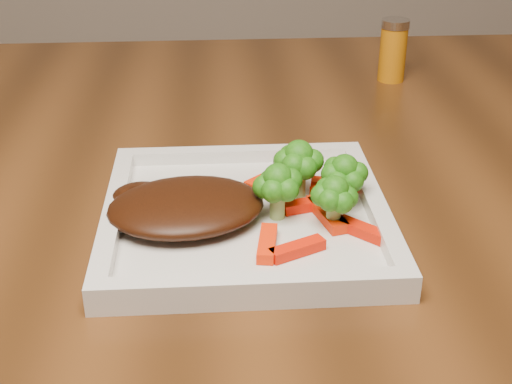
{
  "coord_description": "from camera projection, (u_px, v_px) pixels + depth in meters",
  "views": [
    {
      "loc": [
        -0.22,
        -0.76,
        1.1
      ],
      "look_at": [
        -0.18,
        -0.16,
        0.79
      ],
      "focal_mm": 50.0,
      "sensor_mm": 36.0,
      "label": 1
    }
  ],
  "objects": [
    {
      "name": "carrot_3",
      "position": [
        338.0,
        184.0,
        0.73
      ],
      "size": [
        0.06,
        0.02,
        0.01
      ],
      "primitive_type": "cube",
      "rotation": [
        0.0,
        0.0,
        -0.2
      ],
      "color": "red",
      "rests_on": "plate"
    },
    {
      "name": "carrot_0",
      "position": [
        297.0,
        249.0,
        0.62
      ],
      "size": [
        0.05,
        0.04,
        0.01
      ],
      "primitive_type": "cube",
      "rotation": [
        0.0,
        0.0,
        0.45
      ],
      "color": "red",
      "rests_on": "plate"
    },
    {
      "name": "broccoli_1",
      "position": [
        344.0,
        176.0,
        0.69
      ],
      "size": [
        0.06,
        0.06,
        0.06
      ],
      "primitive_type": null,
      "rotation": [
        0.0,
        0.0,
        -0.16
      ],
      "color": "#265D0F",
      "rests_on": "plate"
    },
    {
      "name": "carrot_2",
      "position": [
        267.0,
        243.0,
        0.63
      ],
      "size": [
        0.02,
        0.06,
        0.01
      ],
      "primitive_type": "cube",
      "rotation": [
        0.0,
        0.0,
        1.41
      ],
      "color": "#FA2704",
      "rests_on": "plate"
    },
    {
      "name": "broccoli_0",
      "position": [
        299.0,
        164.0,
        0.71
      ],
      "size": [
        0.06,
        0.06,
        0.07
      ],
      "primitive_type": null,
      "rotation": [
        0.0,
        0.0,
        -0.04
      ],
      "color": "#147B18",
      "rests_on": "plate"
    },
    {
      "name": "spice_shaker",
      "position": [
        393.0,
        50.0,
        1.06
      ],
      "size": [
        0.04,
        0.04,
        0.09
      ],
      "primitive_type": "cylinder",
      "rotation": [
        0.0,
        0.0,
        -0.11
      ],
      "color": "#B6680A",
      "rests_on": "dining_table"
    },
    {
      "name": "carrot_7",
      "position": [
        341.0,
        189.0,
        0.72
      ],
      "size": [
        0.07,
        0.04,
        0.01
      ],
      "primitive_type": "cube",
      "rotation": [
        0.0,
        0.0,
        0.35
      ],
      "color": "#FF2904",
      "rests_on": "plate"
    },
    {
      "name": "plate",
      "position": [
        246.0,
        221.0,
        0.69
      ],
      "size": [
        0.27,
        0.27,
        0.01
      ],
      "primitive_type": "cube",
      "color": "silver",
      "rests_on": "dining_table"
    },
    {
      "name": "dining_table",
      "position": [
        408.0,
        366.0,
        1.07
      ],
      "size": [
        1.6,
        0.9,
        0.75
      ],
      "primitive_type": null,
      "color": "#4F2B12",
      "rests_on": "floor"
    },
    {
      "name": "carrot_1",
      "position": [
        363.0,
        230.0,
        0.65
      ],
      "size": [
        0.05,
        0.05,
        0.01
      ],
      "primitive_type": "cube",
      "rotation": [
        0.0,
        0.0,
        -0.77
      ],
      "color": "red",
      "rests_on": "plate"
    },
    {
      "name": "carrot_4",
      "position": [
        270.0,
        179.0,
        0.74
      ],
      "size": [
        0.06,
        0.05,
        0.01
      ],
      "primitive_type": "cube",
      "rotation": [
        0.0,
        0.0,
        0.74
      ],
      "color": "red",
      "rests_on": "plate"
    },
    {
      "name": "steak",
      "position": [
        186.0,
        206.0,
        0.67
      ],
      "size": [
        0.17,
        0.14,
        0.03
      ],
      "primitive_type": "ellipsoid",
      "rotation": [
        0.0,
        0.0,
        0.16
      ],
      "color": "#351507",
      "rests_on": "plate"
    },
    {
      "name": "carrot_5",
      "position": [
        327.0,
        214.0,
        0.68
      ],
      "size": [
        0.03,
        0.07,
        0.01
      ],
      "primitive_type": "cube",
      "rotation": [
        0.0,
        0.0,
        -1.31
      ],
      "color": "red",
      "rests_on": "plate"
    },
    {
      "name": "broccoli_2",
      "position": [
        334.0,
        199.0,
        0.65
      ],
      "size": [
        0.06,
        0.06,
        0.06
      ],
      "primitive_type": null,
      "rotation": [
        0.0,
        0.0,
        0.3
      ],
      "color": "#137615",
      "rests_on": "plate"
    },
    {
      "name": "carrot_6",
      "position": [
        307.0,
        205.0,
        0.69
      ],
      "size": [
        0.05,
        0.03,
        0.01
      ],
      "primitive_type": "cube",
      "rotation": [
        0.0,
        0.0,
        0.26
      ],
      "color": "red",
      "rests_on": "plate"
    },
    {
      "name": "broccoli_3",
      "position": [
        278.0,
        189.0,
        0.67
      ],
      "size": [
        0.07,
        0.07,
        0.06
      ],
      "primitive_type": null,
      "rotation": [
        0.0,
        0.0,
        0.36
      ],
      "color": "#116713",
      "rests_on": "plate"
    }
  ]
}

